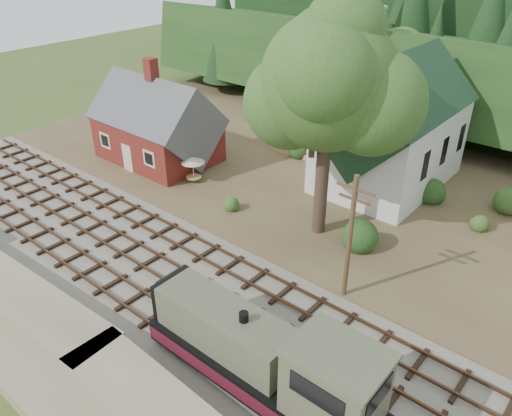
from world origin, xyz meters
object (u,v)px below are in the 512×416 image
Objects in this scene: locomotive at (269,362)px; car_blue at (181,163)px; car_green at (157,135)px; patio_set at (193,161)px.

locomotive reaches higher than car_blue.
locomotive is 3.20× the size of car_blue.
car_blue reaches higher than car_green.
patio_set reaches higher than car_blue.
car_green is at bearing 148.85° from locomotive.
patio_set is at bearing 145.04° from locomotive.
locomotive is 22.13m from patio_set.
patio_set is at bearing -103.36° from car_green.
patio_set reaches higher than car_green.
car_blue is 1.13× the size of car_green.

